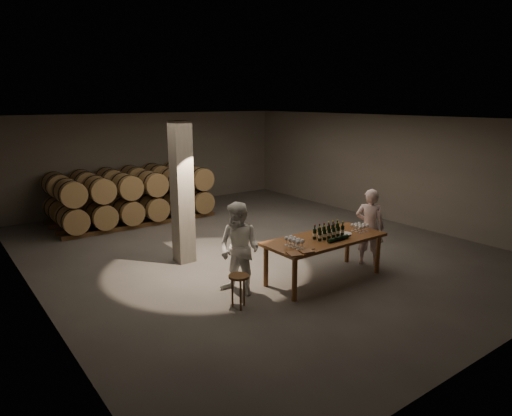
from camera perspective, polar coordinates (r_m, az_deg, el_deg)
room at (r=10.32m, az=-9.22°, el=1.83°), size 12.00×12.00×12.00m
tasting_table at (r=9.43m, az=8.56°, el=-4.29°), size 2.60×1.10×0.90m
barrel_stack_back at (r=15.15m, az=-16.38°, el=2.16°), size 4.70×0.95×1.57m
barrel_stack_front at (r=13.87m, az=-14.35°, el=1.28°), size 4.70×0.95×1.57m
bottle_cluster at (r=9.43m, az=9.08°, el=-2.99°), size 0.73×0.23×0.30m
lying_bottles at (r=9.24m, az=10.27°, el=-3.78°), size 0.64×0.09×0.09m
glass_cluster_left at (r=8.74m, az=4.82°, el=-4.02°), size 0.20×0.42×0.18m
glass_cluster_right at (r=9.99m, az=12.85°, el=-2.18°), size 0.30×0.30×0.16m
plate at (r=9.73m, az=11.04°, el=-3.15°), size 0.29×0.29×0.02m
notebook_near at (r=8.48m, az=6.34°, el=-5.42°), size 0.27×0.23×0.03m
notebook_corner at (r=8.35m, az=4.78°, el=-5.72°), size 0.29×0.33×0.02m
pen at (r=8.64m, az=7.03°, el=-5.15°), size 0.13×0.04×0.01m
stool at (r=8.19m, az=-2.16°, el=-9.13°), size 0.37×0.37×0.61m
person_man at (r=10.46m, az=14.01°, el=-2.34°), size 0.68×0.76×1.74m
person_woman at (r=8.64m, az=-2.11°, el=-5.14°), size 0.94×1.05×1.79m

